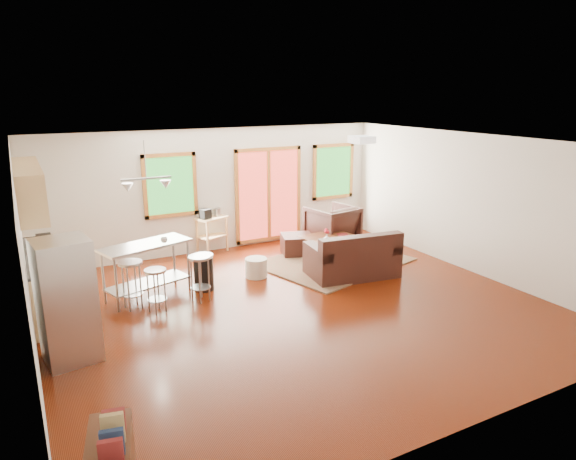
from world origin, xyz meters
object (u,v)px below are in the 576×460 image
rug (334,262)px  island (147,261)px  ottoman (297,245)px  coffee_table (327,238)px  kitchen_cart (211,222)px  loveseat (353,259)px  armchair (332,224)px  refrigerator (67,301)px

rug → island: 3.76m
island → ottoman: bearing=14.3°
coffee_table → kitchen_cart: 2.45m
loveseat → ottoman: size_ratio=2.73×
rug → coffee_table: size_ratio=2.45×
kitchen_cart → loveseat: bearing=-55.2°
armchair → rug: bearing=49.6°
coffee_table → ottoman: 0.64m
refrigerator → loveseat: bearing=1.7°
refrigerator → island: refrigerator is taller
loveseat → armchair: (0.74, 1.87, 0.15)m
refrigerator → kitchen_cart: refrigerator is taller
refrigerator → kitchen_cart: size_ratio=1.64×
rug → island: size_ratio=1.76×
armchair → kitchen_cart: armchair is taller
rug → armchair: 1.31m
ottoman → coffee_table: bearing=-34.0°
ottoman → kitchen_cart: 1.88m
armchair → refrigerator: 6.29m
rug → refrigerator: bearing=-162.1°
ottoman → kitchen_cart: kitchen_cart is taller
armchair → refrigerator: refrigerator is taller
coffee_table → ottoman: bearing=146.0°
coffee_table → kitchen_cart: size_ratio=1.15×
kitchen_cart → ottoman: bearing=-31.8°
rug → loveseat: 0.89m
rug → island: island is taller
armchair → island: armchair is taller
armchair → island: size_ratio=0.63×
armchair → coffee_table: bearing=38.8°
armchair → ottoman: size_ratio=1.56×
island → kitchen_cart: bearing=45.6°
coffee_table → island: bearing=-172.5°
coffee_table → armchair: armchair is taller
loveseat → kitchen_cart: (-1.81, 2.61, 0.33)m
coffee_table → refrigerator: 5.62m
armchair → kitchen_cart: bearing=-26.1°
loveseat → refrigerator: size_ratio=1.07×
coffee_table → refrigerator: bearing=-157.8°
loveseat → armchair: 2.02m
kitchen_cart → rug: bearing=-42.6°
ottoman → kitchen_cart: size_ratio=0.65×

